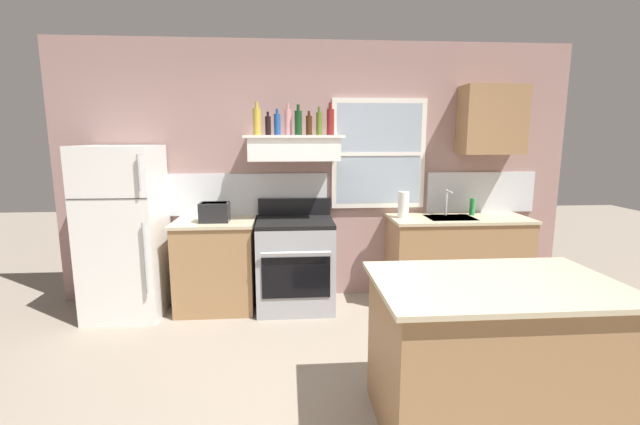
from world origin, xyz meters
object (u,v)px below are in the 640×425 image
toaster (214,212)px  bottle_olive_oil_square (319,123)px  bottle_champagne_gold_foil (257,121)px  bottle_balsamic_dark (268,125)px  bottle_dark_green_wine (298,122)px  bottle_red_label_wine (330,122)px  dish_soap_bottle (472,207)px  kitchen_island (491,354)px  paper_towel_roll (403,205)px  bottle_blue_liqueur (277,124)px  bottle_rose_pink (288,122)px  bottle_brown_stout (309,125)px  stove_range (295,263)px  refrigerator (124,232)px

toaster → bottle_olive_oil_square: (1.03, 0.13, 0.85)m
bottle_champagne_gold_foil → bottle_balsamic_dark: (0.11, -0.02, -0.04)m
bottle_dark_green_wine → bottle_red_label_wine: size_ratio=0.92×
bottle_olive_oil_square → toaster: bearing=-173.0°
dish_soap_bottle → kitchen_island: dish_soap_bottle is taller
bottle_olive_oil_square → paper_towel_roll: size_ratio=1.02×
bottle_blue_liqueur → dish_soap_bottle: bottle_blue_liqueur is taller
bottle_rose_pink → bottle_brown_stout: size_ratio=1.32×
bottle_champagne_gold_foil → bottle_olive_oil_square: (0.61, 0.04, -0.02)m
bottle_blue_liqueur → bottle_olive_oil_square: bearing=-2.6°
bottle_dark_green_wine → paper_towel_roll: bearing=-1.1°
bottle_red_label_wine → dish_soap_bottle: 1.75m
stove_range → bottle_red_label_wine: (0.37, 0.13, 1.41)m
bottle_brown_stout → bottle_champagne_gold_foil: bearing=179.2°
bottle_rose_pink → bottle_balsamic_dark: bearing=-160.3°
stove_range → bottle_olive_oil_square: bottle_olive_oil_square is taller
stove_range → bottle_olive_oil_square: 1.42m
bottle_blue_liqueur → kitchen_island: (1.28, -2.06, -1.40)m
stove_range → bottle_blue_liqueur: 1.40m
bottle_blue_liqueur → bottle_olive_oil_square: 0.41m
bottle_rose_pink → bottle_red_label_wine: bottle_red_label_wine is taller
paper_towel_roll → kitchen_island: size_ratio=0.19×
refrigerator → kitchen_island: refrigerator is taller
bottle_blue_liqueur → paper_towel_roll: bottle_blue_liqueur is taller
stove_range → paper_towel_roll: bearing=1.9°
bottle_rose_pink → stove_range: bearing=-62.5°
refrigerator → paper_towel_roll: bearing=1.3°
bottle_dark_green_wine → bottle_rose_pink: bearing=153.6°
paper_towel_roll → dish_soap_bottle: bearing=7.4°
kitchen_island → bottle_champagne_gold_foil: bearing=126.4°
bottle_blue_liqueur → bottle_brown_stout: size_ratio=1.11×
bottle_rose_pink → dish_soap_bottle: size_ratio=1.70×
refrigerator → bottle_brown_stout: (1.80, 0.08, 1.02)m
paper_towel_roll → dish_soap_bottle: size_ratio=1.50×
kitchen_island → paper_towel_roll: bearing=90.3°
bottle_balsamic_dark → dish_soap_bottle: 2.29m
refrigerator → bottle_blue_liqueur: size_ratio=6.43×
bottle_champagne_gold_foil → bottle_blue_liqueur: (0.19, 0.06, -0.02)m
refrigerator → bottle_brown_stout: 2.07m
stove_range → bottle_balsamic_dark: size_ratio=4.91×
bottle_olive_oil_square → paper_towel_roll: bottle_olive_oil_square is taller
kitchen_island → toaster: bearing=134.8°
bottle_rose_pink → dish_soap_bottle: 2.12m
bottle_brown_stout → bottle_olive_oil_square: size_ratio=0.84×
bottle_rose_pink → bottle_red_label_wine: (0.42, 0.03, 0.00)m
paper_towel_roll → refrigerator: bearing=-178.7°
toaster → stove_range: bearing=2.0°
stove_range → refrigerator: bearing=-179.2°
bottle_red_label_wine → bottle_brown_stout: bearing=-160.3°
bottle_dark_green_wine → paper_towel_roll: bottle_dark_green_wine is taller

